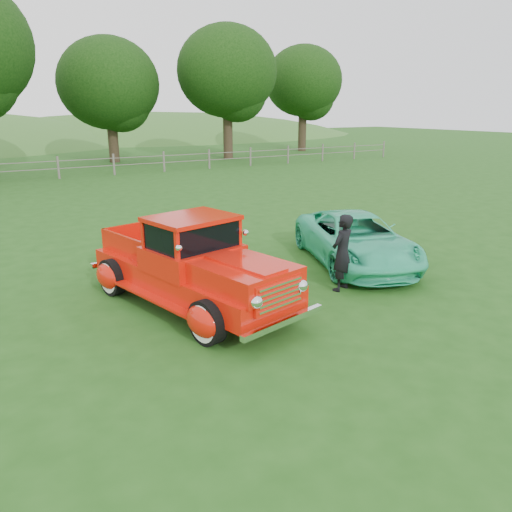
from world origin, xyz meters
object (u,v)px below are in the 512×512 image
man (342,253)px  tree_near_east (109,84)px  tree_far_east (303,81)px  red_pickup (191,266)px  teal_sedan (356,239)px  tree_mid_east (227,72)px

man → tree_near_east: bearing=-115.9°
tree_far_east → red_pickup: bearing=-129.4°
tree_far_east → teal_sedan: (-18.67, -27.84, -5.25)m
tree_near_east → teal_sedan: (-1.67, -26.84, -4.63)m
red_pickup → teal_sedan: 4.56m
tree_mid_east → tree_far_east: 9.49m
tree_mid_east → man: size_ratio=5.80×
tree_near_east → teal_sedan: 27.29m
red_pickup → tree_near_east: bearing=64.3°
teal_sedan → red_pickup: bearing=-154.4°
tree_near_east → red_pickup: size_ratio=1.59×
tree_far_east → man: (-20.18, -29.10, -5.05)m
tree_near_east → tree_mid_east: 8.30m
tree_mid_east → tree_far_east: size_ratio=1.07×
tree_far_east → teal_sedan: size_ratio=2.00×
red_pickup → teal_sedan: bearing=-7.5°
teal_sedan → man: man is taller
tree_mid_east → red_pickup: tree_mid_east is taller
red_pickup → tree_far_east: bearing=37.8°
tree_near_east → teal_sedan: bearing=-93.6°
teal_sedan → man: bearing=-119.9°
tree_near_east → red_pickup: tree_near_east is taller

